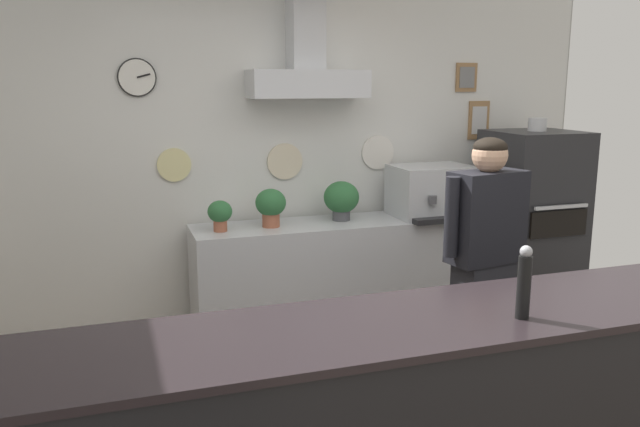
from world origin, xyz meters
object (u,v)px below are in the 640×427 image
(shop_worker, at_px, (484,267))
(pepper_grinder, at_px, (524,283))
(potted_basil, at_px, (220,213))
(espresso_machine, at_px, (431,191))
(potted_sage, at_px, (341,199))
(potted_thyme, at_px, (271,205))
(pizza_oven, at_px, (530,230))

(shop_worker, distance_m, pepper_grinder, 1.41)
(potted_basil, bearing_deg, shop_worker, -41.86)
(espresso_machine, relative_size, potted_sage, 2.01)
(espresso_machine, xyz_separation_m, potted_thyme, (-1.27, 0.01, -0.03))
(pizza_oven, xyz_separation_m, potted_thyme, (-2.07, 0.18, 0.30))
(potted_basil, bearing_deg, pepper_grinder, -73.57)
(shop_worker, height_order, potted_thyme, shop_worker)
(potted_thyme, xyz_separation_m, pepper_grinder, (0.35, -2.44, 0.13))
(shop_worker, height_order, pepper_grinder, shop_worker)
(shop_worker, xyz_separation_m, potted_basil, (-1.34, 1.20, 0.17))
(pepper_grinder, bearing_deg, pizza_oven, 52.69)
(shop_worker, relative_size, potted_thyme, 6.00)
(pizza_oven, distance_m, potted_basil, 2.46)
(potted_sage, bearing_deg, shop_worker, -71.77)
(pizza_oven, xyz_separation_m, pepper_grinder, (-1.72, -2.26, 0.43))
(potted_thyme, distance_m, pepper_grinder, 2.47)
(pizza_oven, bearing_deg, potted_basil, 176.43)
(potted_thyme, relative_size, pepper_grinder, 0.98)
(potted_basil, bearing_deg, espresso_machine, 0.35)
(shop_worker, bearing_deg, pepper_grinder, 52.55)
(potted_thyme, height_order, potted_basil, potted_thyme)
(shop_worker, xyz_separation_m, potted_thyme, (-0.97, 1.22, 0.21))
(pizza_oven, relative_size, shop_worker, 1.02)
(pizza_oven, relative_size, pepper_grinder, 6.01)
(pepper_grinder, bearing_deg, espresso_machine, 69.22)
(espresso_machine, xyz_separation_m, potted_sage, (-0.71, 0.06, -0.03))
(potted_sage, xyz_separation_m, pepper_grinder, (-0.21, -2.49, 0.13))
(pizza_oven, height_order, espresso_machine, pizza_oven)
(pizza_oven, bearing_deg, espresso_machine, 168.62)
(pizza_oven, height_order, shop_worker, pizza_oven)
(potted_sage, bearing_deg, potted_basil, -175.48)
(espresso_machine, xyz_separation_m, pepper_grinder, (-0.92, -2.43, 0.10))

